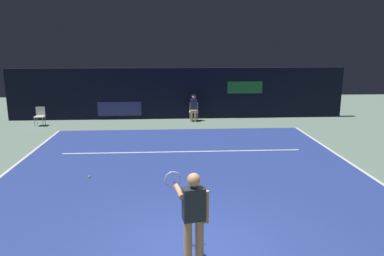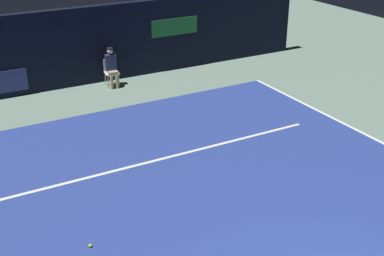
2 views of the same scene
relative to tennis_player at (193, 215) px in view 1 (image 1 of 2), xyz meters
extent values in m
plane|color=slate|center=(0.07, 5.09, -0.99)|extent=(33.51, 33.51, 0.00)
cube|color=navy|center=(0.07, 5.09, -0.98)|extent=(10.81, 11.12, 0.01)
cube|color=white|center=(5.42, 5.09, -0.97)|extent=(0.10, 11.12, 0.01)
cube|color=white|center=(-5.28, 5.09, -0.97)|extent=(0.10, 11.12, 0.01)
cube|color=white|center=(0.07, 7.04, -0.97)|extent=(8.43, 0.10, 0.01)
cube|color=black|center=(0.07, 13.29, 0.31)|extent=(17.12, 0.30, 2.60)
cube|color=navy|center=(-2.92, 13.13, -0.44)|extent=(2.20, 0.04, 0.70)
cube|color=#1E6B2D|center=(3.50, 13.13, 0.61)|extent=(1.80, 0.04, 0.60)
cylinder|color=tan|center=(0.11, -0.01, -0.53)|extent=(0.14, 0.14, 0.92)
cylinder|color=tan|center=(-0.09, -0.04, -0.53)|extent=(0.14, 0.14, 0.92)
cube|color=#1E232D|center=(0.01, -0.03, 0.21)|extent=(0.39, 0.28, 0.56)
sphere|color=tan|center=(0.01, -0.03, 0.63)|extent=(0.22, 0.22, 0.22)
cylinder|color=tan|center=(-0.23, 0.16, 0.36)|extent=(0.17, 0.51, 0.09)
cylinder|color=tan|center=(0.22, 0.03, 0.13)|extent=(0.09, 0.09, 0.56)
cylinder|color=black|center=(-0.28, 0.45, 0.36)|extent=(0.08, 0.30, 0.03)
torus|color=#B2B2B7|center=(-0.32, 0.73, 0.36)|extent=(0.30, 0.07, 0.30)
cube|color=white|center=(0.83, 12.58, -0.53)|extent=(0.48, 0.44, 0.04)
cube|color=white|center=(0.85, 12.78, -0.30)|extent=(0.42, 0.07, 0.42)
cylinder|color=#B2B2B7|center=(0.62, 12.43, -0.76)|extent=(0.03, 0.03, 0.46)
cylinder|color=#B2B2B7|center=(1.00, 12.40, -0.76)|extent=(0.03, 0.03, 0.46)
cylinder|color=#B2B2B7|center=(0.66, 12.77, -0.76)|extent=(0.03, 0.03, 0.46)
cylinder|color=#B2B2B7|center=(1.03, 12.74, -0.76)|extent=(0.03, 0.03, 0.46)
cube|color=tan|center=(0.82, 12.50, -0.49)|extent=(0.36, 0.43, 0.14)
cylinder|color=tan|center=(0.71, 12.33, -0.76)|extent=(0.11, 0.11, 0.46)
cylinder|color=tan|center=(0.89, 12.32, -0.76)|extent=(0.11, 0.11, 0.46)
cube|color=#23284C|center=(0.83, 12.62, -0.16)|extent=(0.36, 0.25, 0.52)
sphere|color=#DBAD89|center=(0.83, 12.62, 0.22)|extent=(0.20, 0.20, 0.20)
cylinder|color=#141933|center=(0.83, 12.62, 0.31)|extent=(0.19, 0.19, 0.04)
cube|color=white|center=(-6.49, 11.82, -0.55)|extent=(0.45, 0.41, 0.04)
cube|color=white|center=(-6.49, 12.02, -0.32)|extent=(0.42, 0.04, 0.42)
cylinder|color=#B2B2B7|center=(-6.67, 11.65, -0.77)|extent=(0.03, 0.03, 0.44)
cylinder|color=#B2B2B7|center=(-6.30, 11.66, -0.77)|extent=(0.03, 0.03, 0.44)
cylinder|color=#B2B2B7|center=(-6.67, 11.99, -0.77)|extent=(0.03, 0.03, 0.44)
cylinder|color=#B2B2B7|center=(-6.30, 12.00, -0.77)|extent=(0.03, 0.03, 0.44)
sphere|color=#CCE033|center=(-2.69, 4.56, -0.94)|extent=(0.07, 0.07, 0.07)
camera|label=1|loc=(-0.36, -5.63, 2.75)|focal=34.62mm
camera|label=2|loc=(-4.83, -3.19, 5.04)|focal=48.59mm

